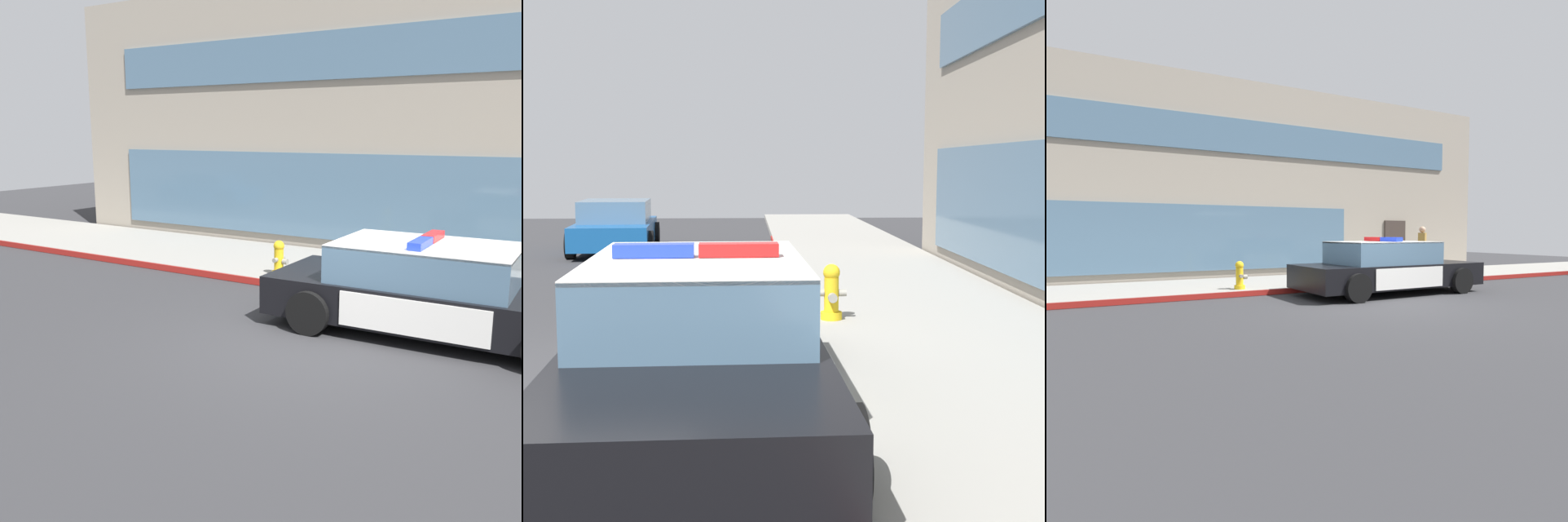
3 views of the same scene
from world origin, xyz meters
TOP-DOWN VIEW (x-y plane):
  - ground at (0.00, 0.00)m, footprint 48.00×48.00m
  - sidewalk at (0.00, 4.17)m, footprint 48.00×3.47m
  - curb_red_paint at (0.00, 2.42)m, footprint 28.80×0.04m
  - storefront_building at (-0.73, 10.07)m, footprint 19.98×8.31m
  - police_cruiser at (1.37, 1.33)m, footprint 5.12×2.28m
  - fire_hydrant at (-2.19, 2.83)m, footprint 0.34×0.39m

SIDE VIEW (x-z plane):
  - ground at x=0.00m, z-range 0.00..0.00m
  - sidewalk at x=0.00m, z-range 0.00..0.15m
  - curb_red_paint at x=0.00m, z-range 0.01..0.14m
  - fire_hydrant at x=-2.19m, z-range 0.14..0.86m
  - police_cruiser at x=1.37m, z-range -0.07..1.43m
  - storefront_building at x=-0.73m, z-range 0.00..6.62m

